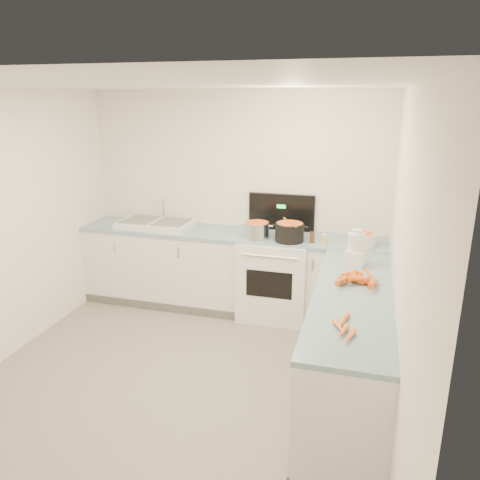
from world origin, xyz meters
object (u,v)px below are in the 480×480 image
(mixing_bowl, at_px, (362,239))
(extract_bottle, at_px, (312,237))
(stove, at_px, (275,276))
(sink, at_px, (156,224))
(food_processor, at_px, (356,250))
(steel_pot, at_px, (257,231))
(spice_jar, at_px, (324,240))
(black_pot, at_px, (289,233))

(mixing_bowl, height_order, extract_bottle, mixing_bowl)
(stove, distance_m, mixing_bowl, 1.06)
(sink, bearing_deg, extract_bottle, -4.40)
(stove, bearing_deg, mixing_bowl, -5.04)
(food_processor, bearing_deg, steel_pot, 151.99)
(steel_pot, xyz_separation_m, mixing_bowl, (1.10, 0.05, -0.02))
(mixing_bowl, relative_size, extract_bottle, 2.24)
(stove, relative_size, steel_pot, 4.95)
(steel_pot, xyz_separation_m, spice_jar, (0.73, -0.01, -0.03))
(sink, distance_m, food_processor, 2.44)
(stove, xyz_separation_m, spice_jar, (0.54, -0.15, 0.51))
(food_processor, bearing_deg, stove, 141.39)
(mixing_bowl, xyz_separation_m, food_processor, (-0.04, -0.62, 0.08))
(extract_bottle, bearing_deg, food_processor, -50.86)
(stove, relative_size, mixing_bowl, 4.90)
(spice_jar, bearing_deg, extract_bottle, 172.11)
(steel_pot, height_order, spice_jar, steel_pot)
(extract_bottle, bearing_deg, black_pot, -177.66)
(sink, xyz_separation_m, black_pot, (1.62, -0.15, 0.05))
(mixing_bowl, distance_m, spice_jar, 0.38)
(sink, distance_m, spice_jar, 2.00)
(steel_pot, distance_m, spice_jar, 0.73)
(mixing_bowl, height_order, spice_jar, mixing_bowl)
(spice_jar, bearing_deg, sink, 175.37)
(stove, height_order, food_processor, stove)
(steel_pot, bearing_deg, food_processor, -28.01)
(stove, bearing_deg, spice_jar, -15.05)
(black_pot, bearing_deg, mixing_bowl, 4.31)
(spice_jar, xyz_separation_m, food_processor, (0.34, -0.55, 0.10))
(black_pot, xyz_separation_m, food_processor, (0.71, -0.56, 0.06))
(black_pot, height_order, food_processor, food_processor)
(black_pot, xyz_separation_m, mixing_bowl, (0.75, 0.06, -0.02))
(stove, distance_m, food_processor, 1.28)
(steel_pot, bearing_deg, black_pot, -0.37)
(black_pot, xyz_separation_m, extract_bottle, (0.24, 0.01, -0.03))
(black_pot, relative_size, spice_jar, 3.20)
(stove, bearing_deg, steel_pot, -144.01)
(stove, height_order, sink, stove)
(mixing_bowl, relative_size, spice_jar, 2.92)
(mixing_bowl, bearing_deg, steel_pot, -177.20)
(stove, height_order, black_pot, stove)
(black_pot, bearing_deg, extract_bottle, 2.34)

